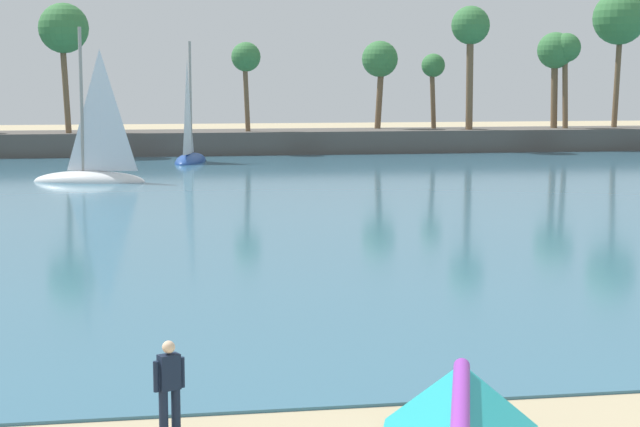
# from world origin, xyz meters

# --- Properties ---
(sea) EXTENTS (220.00, 104.42, 0.06)m
(sea) POSITION_xyz_m (0.00, 61.90, 0.03)
(sea) COLOR #386B84
(sea) RESTS_ON ground
(palm_headland) EXTENTS (80.36, 6.76, 12.98)m
(palm_headland) POSITION_xyz_m (-4.73, 73.99, 4.81)
(palm_headland) COLOR #514C47
(palm_headland) RESTS_ON ground
(folded_kite) EXTENTS (3.61, 4.48, 1.16)m
(folded_kite) POSITION_xyz_m (0.32, 6.53, 0.78)
(folded_kite) COLOR #1EADB2
(folded_kite) RESTS_ON ground
(person_at_waterline) EXTENTS (0.51, 0.32, 1.67)m
(person_at_waterline) POSITION_xyz_m (-3.94, 8.51, 0.89)
(person_at_waterline) COLOR #141E33
(person_at_waterline) RESTS_ON ground
(sailboat_mid_bay) EXTENTS (3.23, 6.44, 8.95)m
(sailboat_mid_bay) POSITION_xyz_m (-0.98, 65.56, 0.87)
(sailboat_mid_bay) COLOR #234793
(sailboat_mid_bay) RESTS_ON sea
(sailboat_far_left) EXTENTS (6.65, 3.39, 9.25)m
(sailboat_far_left) POSITION_xyz_m (-7.10, 52.19, 0.89)
(sailboat_far_left) COLOR white
(sailboat_far_left) RESTS_ON sea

